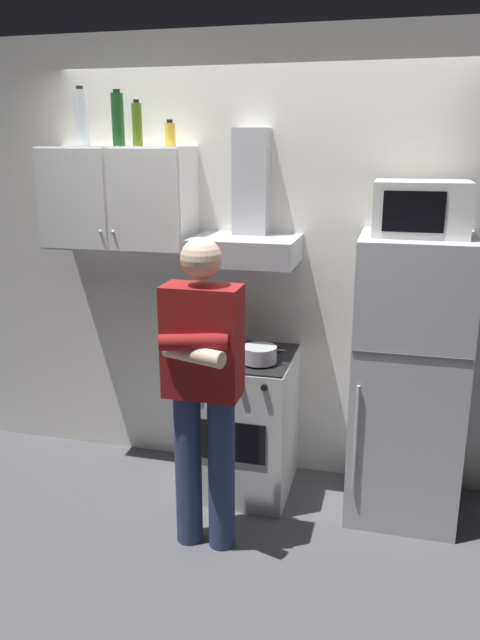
{
  "coord_description": "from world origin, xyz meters",
  "views": [
    {
      "loc": [
        0.79,
        -3.1,
        2.06
      ],
      "look_at": [
        0.0,
        0.0,
        1.15
      ],
      "focal_mm": 34.78,
      "sensor_mm": 36.0,
      "label": 1
    }
  ],
  "objects_px": {
    "upper_cabinet": "(118,198)",
    "microwave": "(421,208)",
    "bottle_vodka_clear": "(82,118)",
    "person_standing": "(203,386)",
    "stove_oven": "(242,422)",
    "refrigerator": "(408,380)",
    "bottle_olive_oil": "(137,124)",
    "range_hood": "(248,228)",
    "cooking_pot": "(259,354)",
    "bottle_spice_jar": "(170,134)",
    "bottle_wine_green": "(118,119)"
  },
  "relations": [
    {
      "from": "cooking_pot",
      "to": "person_standing",
      "type": "bearing_deg",
      "value": -110.3
    },
    {
      "from": "person_standing",
      "to": "bottle_wine_green",
      "type": "xyz_separation_m",
      "value": [
        -0.74,
        0.76,
        1.3
      ]
    },
    {
      "from": "bottle_wine_green",
      "to": "cooking_pot",
      "type": "bearing_deg",
      "value": -16.56
    },
    {
      "from": "upper_cabinet",
      "to": "refrigerator",
      "type": "distance_m",
      "value": 2.0
    },
    {
      "from": "bottle_vodka_clear",
      "to": "bottle_wine_green",
      "type": "height_order",
      "value": "bottle_vodka_clear"
    },
    {
      "from": "person_standing",
      "to": "bottle_vodka_clear",
      "type": "xyz_separation_m",
      "value": [
        -0.97,
        0.75,
        1.31
      ]
    },
    {
      "from": "person_standing",
      "to": "stove_oven",
      "type": "bearing_deg",
      "value": 85.28
    },
    {
      "from": "microwave",
      "to": "bottle_vodka_clear",
      "type": "bearing_deg",
      "value": 176.48
    },
    {
      "from": "stove_oven",
      "to": "upper_cabinet",
      "type": "bearing_deg",
      "value": 171.1
    },
    {
      "from": "bottle_olive_oil",
      "to": "upper_cabinet",
      "type": "bearing_deg",
      "value": 168.68
    },
    {
      "from": "stove_oven",
      "to": "bottle_vodka_clear",
      "type": "height_order",
      "value": "bottle_vodka_clear"
    },
    {
      "from": "range_hood",
      "to": "cooking_pot",
      "type": "height_order",
      "value": "range_hood"
    },
    {
      "from": "cooking_pot",
      "to": "bottle_spice_jar",
      "type": "relative_size",
      "value": 2.01
    },
    {
      "from": "bottle_vodka_clear",
      "to": "upper_cabinet",
      "type": "bearing_deg",
      "value": -3.91
    },
    {
      "from": "upper_cabinet",
      "to": "microwave",
      "type": "relative_size",
      "value": 1.88
    },
    {
      "from": "range_hood",
      "to": "bottle_olive_oil",
      "type": "distance_m",
      "value": 0.86
    },
    {
      "from": "bottle_wine_green",
      "to": "bottle_olive_oil",
      "type": "distance_m",
      "value": 0.16
    },
    {
      "from": "stove_oven",
      "to": "microwave",
      "type": "xyz_separation_m",
      "value": [
        0.95,
        0.02,
        1.31
      ]
    },
    {
      "from": "upper_cabinet",
      "to": "refrigerator",
      "type": "xyz_separation_m",
      "value": [
        1.75,
        -0.12,
        -0.95
      ]
    },
    {
      "from": "cooking_pot",
      "to": "bottle_olive_oil",
      "type": "relative_size",
      "value": 1.17
    },
    {
      "from": "person_standing",
      "to": "cooking_pot",
      "type": "bearing_deg",
      "value": 69.7
    },
    {
      "from": "range_hood",
      "to": "cooking_pot",
      "type": "relative_size",
      "value": 2.52
    },
    {
      "from": "refrigerator",
      "to": "person_standing",
      "type": "distance_m",
      "value": 1.17
    },
    {
      "from": "refrigerator",
      "to": "bottle_wine_green",
      "type": "xyz_separation_m",
      "value": [
        -1.74,
        0.15,
        1.4
      ]
    },
    {
      "from": "cooking_pot",
      "to": "bottle_spice_jar",
      "type": "height_order",
      "value": "bottle_spice_jar"
    },
    {
      "from": "bottle_spice_jar",
      "to": "bottle_olive_oil",
      "type": "height_order",
      "value": "bottle_olive_oil"
    },
    {
      "from": "cooking_pot",
      "to": "bottle_spice_jar",
      "type": "distance_m",
      "value": 1.37
    },
    {
      "from": "bottle_wine_green",
      "to": "microwave",
      "type": "bearing_deg",
      "value": -4.45
    },
    {
      "from": "refrigerator",
      "to": "bottle_wine_green",
      "type": "relative_size",
      "value": 5.05
    },
    {
      "from": "microwave",
      "to": "bottle_wine_green",
      "type": "relative_size",
      "value": 1.52
    },
    {
      "from": "bottle_wine_green",
      "to": "bottle_olive_oil",
      "type": "height_order",
      "value": "bottle_wine_green"
    },
    {
      "from": "bottle_wine_green",
      "to": "person_standing",
      "type": "bearing_deg",
      "value": -45.74
    },
    {
      "from": "person_standing",
      "to": "bottle_wine_green",
      "type": "bearing_deg",
      "value": 134.26
    },
    {
      "from": "bottle_olive_oil",
      "to": "range_hood",
      "type": "bearing_deg",
      "value": 2.87
    },
    {
      "from": "upper_cabinet",
      "to": "bottle_vodka_clear",
      "type": "relative_size",
      "value": 2.66
    },
    {
      "from": "stove_oven",
      "to": "refrigerator",
      "type": "distance_m",
      "value": 1.02
    },
    {
      "from": "stove_oven",
      "to": "bottle_vodka_clear",
      "type": "xyz_separation_m",
      "value": [
        -1.02,
        0.14,
        1.78
      ]
    },
    {
      "from": "cooking_pot",
      "to": "bottle_vodka_clear",
      "type": "height_order",
      "value": "bottle_vodka_clear"
    },
    {
      "from": "upper_cabinet",
      "to": "microwave",
      "type": "height_order",
      "value": "upper_cabinet"
    },
    {
      "from": "stove_oven",
      "to": "bottle_spice_jar",
      "type": "height_order",
      "value": "bottle_spice_jar"
    },
    {
      "from": "range_hood",
      "to": "bottle_vodka_clear",
      "type": "bearing_deg",
      "value": 179.24
    },
    {
      "from": "stove_oven",
      "to": "bottle_vodka_clear",
      "type": "bearing_deg",
      "value": 172.15
    },
    {
      "from": "person_standing",
      "to": "cooking_pot",
      "type": "xyz_separation_m",
      "value": [
        0.18,
        0.49,
        0.02
      ]
    },
    {
      "from": "range_hood",
      "to": "bottle_wine_green",
      "type": "xyz_separation_m",
      "value": [
        -0.79,
        0.03,
        0.6
      ]
    },
    {
      "from": "bottle_wine_green",
      "to": "bottle_olive_oil",
      "type": "xyz_separation_m",
      "value": [
        0.15,
        -0.06,
        -0.03
      ]
    },
    {
      "from": "range_hood",
      "to": "stove_oven",
      "type": "bearing_deg",
      "value": -90.0
    },
    {
      "from": "cooking_pot",
      "to": "bottle_olive_oil",
      "type": "xyz_separation_m",
      "value": [
        -0.77,
        0.21,
        1.25
      ]
    },
    {
      "from": "bottle_vodka_clear",
      "to": "bottle_spice_jar",
      "type": "bearing_deg",
      "value": 2.24
    },
    {
      "from": "refrigerator",
      "to": "cooking_pot",
      "type": "xyz_separation_m",
      "value": [
        -0.82,
        -0.12,
        0.12
      ]
    },
    {
      "from": "bottle_vodka_clear",
      "to": "bottle_wine_green",
      "type": "relative_size",
      "value": 1.07
    }
  ]
}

